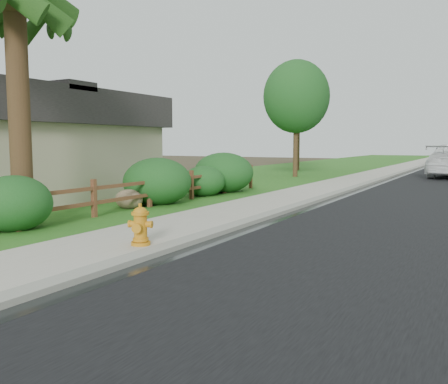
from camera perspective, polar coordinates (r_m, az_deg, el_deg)
The scene contains 16 objects.
ground at distance 7.42m, azimuth -24.02°, elevation -10.84°, with size 120.00×120.00×0.00m, color #3D3321.
curb at distance 39.59m, azimuth 21.72°, elevation 2.57°, with size 0.40×90.00×0.12m, color gray.
wet_gutter at distance 39.55m, azimuth 22.22°, elevation 2.50°, with size 0.50×90.00×0.00m, color black.
sidewalk at distance 39.79m, azimuth 19.86°, elevation 2.64°, with size 2.20×90.00×0.10m, color #A19B8C.
grass_strip at distance 40.15m, azimuth 17.19°, elevation 2.73°, with size 1.60×90.00×0.06m, color #1D5919.
lawn_near at distance 41.58m, azimuth 10.16°, elevation 2.99°, with size 9.00×90.00×0.04m, color #1D5919.
ranch_fence at distance 14.21m, azimuth -11.96°, elevation -0.10°, with size 0.12×16.92×1.10m.
fire_hydrant at distance 9.33m, azimuth -10.03°, elevation -4.05°, with size 0.53×0.44×0.81m.
dark_car_far at distance 49.56m, azimuth 25.22°, elevation 3.95°, with size 1.78×5.12×1.69m, color black.
boulder at distance 15.16m, azimuth -11.36°, elevation -0.86°, with size 0.95×0.71×0.63m, color brown.
shrub_a at distance 12.11m, azimuth -24.00°, elevation -1.29°, with size 1.77×1.77×1.33m, color #1B4D1B.
shrub_b at distance 15.91m, azimuth -8.02°, elevation 1.25°, with size 2.28×2.28×1.59m, color #1B4D1B.
shrub_c at distance 18.31m, azimuth -2.48°, elevation 1.28°, with size 1.66×1.66×1.20m, color #1B4D1B.
shrub_d at distance 19.63m, azimuth -0.06°, elevation 2.32°, with size 2.48×2.48×1.69m, color #1B4D1B.
tree_near_left at distance 29.17m, azimuth 8.69°, elevation 11.25°, with size 3.96×3.96×7.01m.
tree_mid_left at distance 36.22m, azimuth 8.92°, elevation 11.04°, with size 4.34×4.34×7.76m.
Camera 1 is at (5.77, -4.17, 2.07)m, focal length 38.00 mm.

